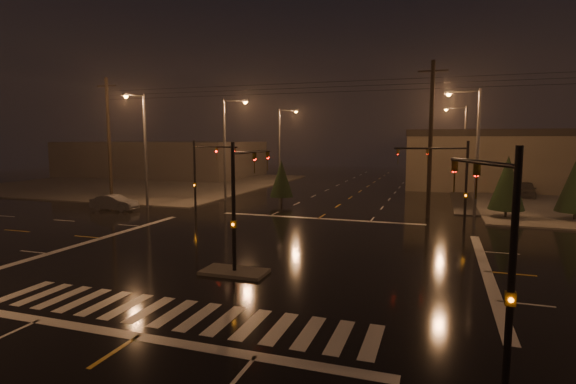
% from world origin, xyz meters
% --- Properties ---
extents(ground, '(140.00, 140.00, 0.00)m').
position_xyz_m(ground, '(0.00, 0.00, 0.00)').
color(ground, black).
rests_on(ground, ground).
extents(sidewalk_nw, '(36.00, 36.00, 0.12)m').
position_xyz_m(sidewalk_nw, '(-30.00, 30.00, 0.06)').
color(sidewalk_nw, '#43403B').
rests_on(sidewalk_nw, ground).
extents(median_island, '(3.00, 1.60, 0.15)m').
position_xyz_m(median_island, '(0.00, -4.00, 0.07)').
color(median_island, '#43403B').
rests_on(median_island, ground).
extents(crosswalk, '(15.00, 2.60, 0.01)m').
position_xyz_m(crosswalk, '(0.00, -9.00, 0.01)').
color(crosswalk, beige).
rests_on(crosswalk, ground).
extents(stop_bar_near, '(16.00, 0.50, 0.01)m').
position_xyz_m(stop_bar_near, '(0.00, -11.00, 0.01)').
color(stop_bar_near, beige).
rests_on(stop_bar_near, ground).
extents(stop_bar_far, '(16.00, 0.50, 0.01)m').
position_xyz_m(stop_bar_far, '(0.00, 11.00, 0.01)').
color(stop_bar_far, beige).
rests_on(stop_bar_far, ground).
extents(commercial_block, '(30.00, 18.00, 5.60)m').
position_xyz_m(commercial_block, '(-35.00, 42.00, 2.80)').
color(commercial_block, '#443F3C').
rests_on(commercial_block, ground).
extents(signal_mast_median, '(0.25, 4.59, 6.00)m').
position_xyz_m(signal_mast_median, '(0.00, -3.07, 3.75)').
color(signal_mast_median, black).
rests_on(signal_mast_median, ground).
extents(signal_mast_ne, '(4.84, 1.86, 6.00)m').
position_xyz_m(signal_mast_ne, '(9.50, 10.14, 3.79)').
color(signal_mast_ne, black).
rests_on(signal_mast_ne, ground).
extents(signal_mast_nw, '(4.84, 1.86, 6.00)m').
position_xyz_m(signal_mast_nw, '(-9.50, 10.14, 3.79)').
color(signal_mast_nw, black).
rests_on(signal_mast_nw, ground).
extents(signal_mast_se, '(1.55, 3.87, 6.00)m').
position_xyz_m(signal_mast_se, '(10.23, -9.75, 3.71)').
color(signal_mast_se, black).
rests_on(signal_mast_se, ground).
extents(streetlight_1, '(2.77, 0.32, 10.00)m').
position_xyz_m(streetlight_1, '(-11.18, 18.00, 5.80)').
color(streetlight_1, '#38383A').
rests_on(streetlight_1, ground).
extents(streetlight_2, '(2.77, 0.32, 10.00)m').
position_xyz_m(streetlight_2, '(-11.18, 34.00, 5.80)').
color(streetlight_2, '#38383A').
rests_on(streetlight_2, ground).
extents(streetlight_3, '(2.77, 0.32, 10.00)m').
position_xyz_m(streetlight_3, '(11.18, 16.00, 5.80)').
color(streetlight_3, '#38383A').
rests_on(streetlight_3, ground).
extents(streetlight_4, '(2.77, 0.32, 10.00)m').
position_xyz_m(streetlight_4, '(11.18, 36.00, 5.80)').
color(streetlight_4, '#38383A').
rests_on(streetlight_4, ground).
extents(streetlight_5, '(0.32, 2.77, 10.00)m').
position_xyz_m(streetlight_5, '(-16.00, 11.18, 5.80)').
color(streetlight_5, '#38383A').
rests_on(streetlight_5, ground).
extents(utility_pole_0, '(2.20, 0.32, 12.00)m').
position_xyz_m(utility_pole_0, '(-22.00, 14.00, 6.13)').
color(utility_pole_0, black).
rests_on(utility_pole_0, ground).
extents(utility_pole_1, '(2.20, 0.32, 12.00)m').
position_xyz_m(utility_pole_1, '(8.00, 14.00, 6.13)').
color(utility_pole_1, black).
rests_on(utility_pole_1, ground).
extents(conifer_0, '(2.66, 2.66, 4.86)m').
position_xyz_m(conifer_0, '(13.72, 15.70, 2.78)').
color(conifer_0, black).
rests_on(conifer_0, ground).
extents(conifer_3, '(2.20, 2.20, 4.14)m').
position_xyz_m(conifer_3, '(-5.29, 17.33, 2.42)').
color(conifer_3, black).
rests_on(conifer_3, ground).
extents(car_parked, '(2.71, 5.23, 1.70)m').
position_xyz_m(car_parked, '(17.30, 29.80, 0.85)').
color(car_parked, black).
rests_on(car_parked, ground).
extents(car_crossing, '(4.14, 1.61, 1.34)m').
position_xyz_m(car_crossing, '(-17.66, 9.20, 0.67)').
color(car_crossing, '#5B5D63').
rests_on(car_crossing, ground).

